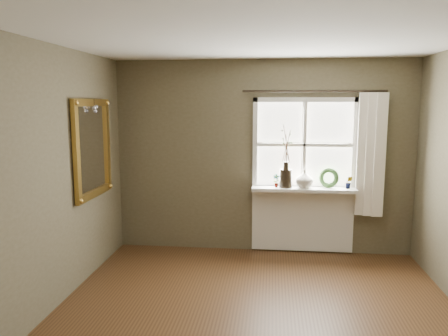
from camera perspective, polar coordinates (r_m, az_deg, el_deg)
floor at (r=4.16m, az=4.02°, el=-20.81°), size 4.50×4.50×0.00m
ceiling at (r=3.66m, az=4.47°, el=17.38°), size 4.50×4.50×0.00m
wall_back at (r=5.97m, az=5.06°, el=1.45°), size 4.00×0.10×2.60m
wall_left at (r=4.29m, az=-24.33°, el=-2.10°), size 0.10×4.50×2.60m
wall_front at (r=1.52m, az=0.79°, el=-20.61°), size 4.00×0.10×2.60m
window_frame at (r=5.89m, az=10.43°, el=3.01°), size 1.36×0.06×1.24m
window_sill at (r=5.87m, az=10.35°, el=-2.74°), size 1.36×0.26×0.04m
window_apron at (r=6.07m, az=10.16°, el=-6.61°), size 1.36×0.04×0.88m
dark_jug at (r=5.83m, az=8.06°, el=-1.34°), size 0.18×0.18×0.24m
cream_vase at (r=5.84m, az=10.46°, el=-1.38°), size 0.26×0.26×0.24m
wreath at (r=5.91m, az=13.52°, el=-1.54°), size 0.29×0.22×0.28m
potted_plant_left at (r=5.83m, az=6.83°, el=-1.64°), size 0.09×0.06×0.18m
potted_plant_right at (r=5.92m, az=15.99°, el=-1.82°), size 0.11×0.10×0.17m
curtain at (r=5.92m, az=18.60°, el=1.62°), size 0.36×0.12×1.59m
curtain_rod at (r=5.81m, az=11.66°, el=9.82°), size 1.84×0.03×0.03m
gilt_mirror at (r=5.34m, az=-16.79°, el=2.51°), size 0.10×0.96×1.15m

